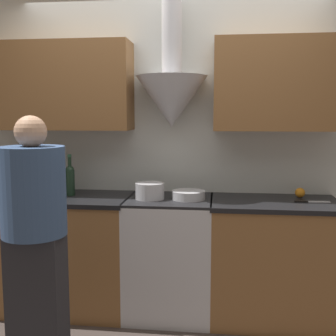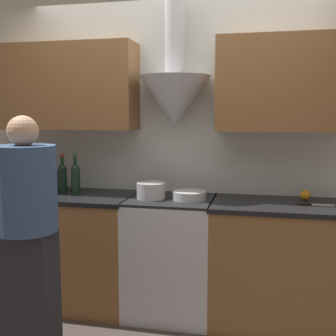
% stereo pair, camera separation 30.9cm
% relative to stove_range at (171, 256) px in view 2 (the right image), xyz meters
% --- Properties ---
extents(ground_plane, '(12.00, 12.00, 0.00)m').
position_rel_stove_range_xyz_m(ground_plane, '(0.00, -0.35, -0.47)').
color(ground_plane, '#423833').
extents(wall_back, '(8.40, 0.56, 2.60)m').
position_rel_stove_range_xyz_m(wall_back, '(-0.05, 0.27, 0.99)').
color(wall_back, silver).
rests_on(wall_back, ground_plane).
extents(counter_left, '(1.25, 0.62, 0.93)m').
position_rel_stove_range_xyz_m(counter_left, '(-0.94, -0.00, -0.00)').
color(counter_left, brown).
rests_on(counter_left, ground_plane).
extents(counter_right, '(0.97, 0.62, 0.93)m').
position_rel_stove_range_xyz_m(counter_right, '(0.80, -0.00, -0.00)').
color(counter_right, brown).
rests_on(counter_right, ground_plane).
extents(stove_range, '(0.66, 0.60, 0.93)m').
position_rel_stove_range_xyz_m(stove_range, '(0.00, 0.00, 0.00)').
color(stove_range, silver).
rests_on(stove_range, ground_plane).
extents(wine_bottle_0, '(0.08, 0.08, 0.35)m').
position_rel_stove_range_xyz_m(wine_bottle_0, '(-1.48, 0.02, 0.60)').
color(wine_bottle_0, black).
rests_on(wine_bottle_0, counter_left).
extents(wine_bottle_1, '(0.07, 0.07, 0.31)m').
position_rel_stove_range_xyz_m(wine_bottle_1, '(-1.39, 0.01, 0.59)').
color(wine_bottle_1, black).
rests_on(wine_bottle_1, counter_left).
extents(wine_bottle_2, '(0.07, 0.07, 0.33)m').
position_rel_stove_range_xyz_m(wine_bottle_2, '(-1.28, 0.01, 0.60)').
color(wine_bottle_2, black).
rests_on(wine_bottle_2, counter_left).
extents(wine_bottle_3, '(0.07, 0.07, 0.35)m').
position_rel_stove_range_xyz_m(wine_bottle_3, '(-1.18, 0.03, 0.60)').
color(wine_bottle_3, black).
rests_on(wine_bottle_3, counter_left).
extents(wine_bottle_4, '(0.08, 0.08, 0.34)m').
position_rel_stove_range_xyz_m(wine_bottle_4, '(-1.09, 0.03, 0.59)').
color(wine_bottle_4, black).
rests_on(wine_bottle_4, counter_left).
extents(wine_bottle_5, '(0.08, 0.08, 0.33)m').
position_rel_stove_range_xyz_m(wine_bottle_5, '(-1.00, 0.02, 0.59)').
color(wine_bottle_5, black).
rests_on(wine_bottle_5, counter_left).
extents(wine_bottle_6, '(0.07, 0.07, 0.33)m').
position_rel_stove_range_xyz_m(wine_bottle_6, '(-0.91, 0.01, 0.60)').
color(wine_bottle_6, black).
rests_on(wine_bottle_6, counter_left).
extents(wine_bottle_7, '(0.07, 0.07, 0.33)m').
position_rel_stove_range_xyz_m(wine_bottle_7, '(-0.81, 0.03, 0.60)').
color(wine_bottle_7, black).
rests_on(wine_bottle_7, counter_left).
extents(stock_pot, '(0.22, 0.22, 0.12)m').
position_rel_stove_range_xyz_m(stock_pot, '(-0.15, -0.04, 0.52)').
color(stock_pot, silver).
rests_on(stock_pot, stove_range).
extents(mixing_bowl, '(0.25, 0.25, 0.07)m').
position_rel_stove_range_xyz_m(mixing_bowl, '(0.15, -0.02, 0.49)').
color(mixing_bowl, silver).
rests_on(mixing_bowl, stove_range).
extents(orange_fruit, '(0.08, 0.08, 0.08)m').
position_rel_stove_range_xyz_m(orange_fruit, '(1.01, 0.16, 0.50)').
color(orange_fruit, orange).
rests_on(orange_fruit, counter_right).
extents(chefs_knife, '(0.26, 0.04, 0.01)m').
position_rel_stove_range_xyz_m(chefs_knife, '(1.07, -0.02, 0.46)').
color(chefs_knife, silver).
rests_on(chefs_knife, counter_right).
extents(person_foreground_left, '(0.37, 0.37, 1.57)m').
position_rel_stove_range_xyz_m(person_foreground_left, '(-0.67, -0.94, 0.39)').
color(person_foreground_left, '#28282D').
rests_on(person_foreground_left, ground_plane).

